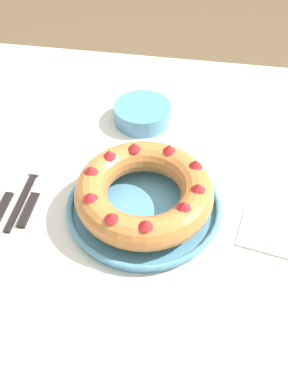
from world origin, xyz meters
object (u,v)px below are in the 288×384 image
at_px(bundt_cake, 144,192).
at_px(fork, 29,185).
at_px(cake_knife, 35,195).
at_px(side_bowl, 142,114).
at_px(napkin, 276,235).
at_px(serving_knife, 9,195).
at_px(serving_dish, 144,207).

xyz_separation_m(bundt_cake, fork, (-0.25, 0.03, -0.05)).
xyz_separation_m(cake_knife, side_bowl, (0.18, 0.29, 0.02)).
bearing_deg(bundt_cake, napkin, -4.41).
relative_size(serving_knife, side_bowl, 1.67).
height_order(serving_dish, cake_knife, serving_dish).
xyz_separation_m(serving_dish, napkin, (0.26, -0.02, -0.01)).
bearing_deg(napkin, serving_knife, 178.34).
distance_m(serving_knife, cake_knife, 0.05).
height_order(serving_dish, serving_knife, serving_dish).
height_order(serving_dish, fork, serving_dish).
xyz_separation_m(serving_dish, fork, (-0.25, 0.03, -0.01)).
bearing_deg(napkin, bundt_cake, 175.59).
bearing_deg(fork, serving_dish, -8.91).
distance_m(cake_knife, napkin, 0.49).
relative_size(cake_knife, side_bowl, 1.45).
relative_size(serving_knife, cake_knife, 1.15).
distance_m(fork, side_bowl, 0.33).
xyz_separation_m(fork, side_bowl, (0.20, 0.26, 0.02)).
distance_m(fork, serving_knife, 0.05).
xyz_separation_m(bundt_cake, cake_knife, (-0.23, 0.01, -0.05)).
distance_m(serving_dish, cake_knife, 0.23).
distance_m(bundt_cake, serving_knife, 0.29).
relative_size(fork, cake_knife, 1.10).
relative_size(serving_dish, napkin, 2.22).
xyz_separation_m(side_bowl, napkin, (0.31, -0.31, -0.02)).
relative_size(serving_dish, side_bowl, 2.23).
bearing_deg(serving_dish, bundt_cake, -116.63).
relative_size(bundt_cake, side_bowl, 1.95).
height_order(cake_knife, side_bowl, side_bowl).
xyz_separation_m(bundt_cake, side_bowl, (-0.05, 0.29, -0.04)).
height_order(cake_knife, napkin, cake_knife).
distance_m(serving_dish, bundt_cake, 0.04).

